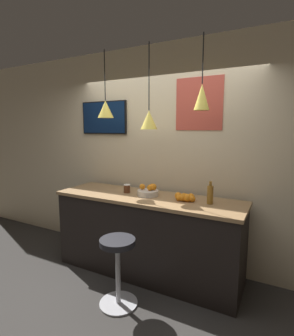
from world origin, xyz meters
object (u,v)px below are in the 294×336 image
object	(u,v)px
spread_jar	(127,189)
mounted_tv	(104,118)
bar_stool	(118,261)
fruit_bowl	(148,191)
juice_bottle	(210,194)

from	to	relation	value
spread_jar	mounted_tv	distance (m)	1.17
bar_stool	fruit_bowl	xyz separation A→B (m)	(-0.03, 0.73, 0.57)
bar_stool	mounted_tv	xyz separation A→B (m)	(-0.96, 1.09, 1.49)
bar_stool	spread_jar	size ratio (longest dim) A/B	6.53
juice_bottle	spread_jar	size ratio (longest dim) A/B	2.31
spread_jar	mounted_tv	xyz separation A→B (m)	(-0.62, 0.37, 0.92)
bar_stool	spread_jar	world-z (taller)	spread_jar
juice_bottle	spread_jar	distance (m)	1.08
bar_stool	mounted_tv	bearing A→B (deg)	131.30
fruit_bowl	mounted_tv	distance (m)	1.36
bar_stool	mounted_tv	size ratio (longest dim) A/B	0.93
bar_stool	juice_bottle	xyz separation A→B (m)	(0.74, 0.72, 0.62)
mounted_tv	juice_bottle	bearing A→B (deg)	-12.27
fruit_bowl	spread_jar	bearing A→B (deg)	-178.79
bar_stool	mounted_tv	world-z (taller)	mounted_tv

